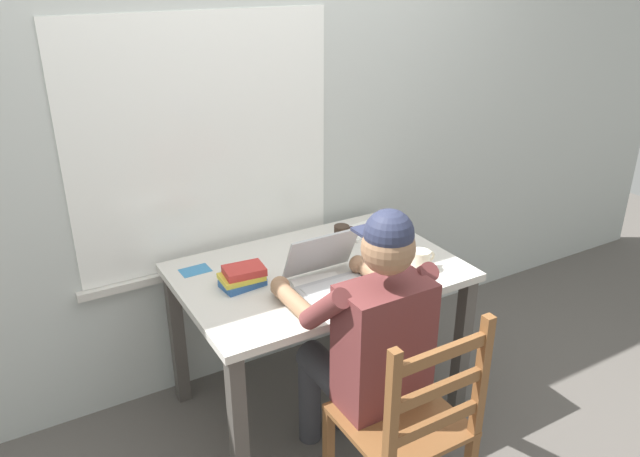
% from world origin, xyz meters
% --- Properties ---
extents(ground_plane, '(8.00, 8.00, 0.00)m').
position_xyz_m(ground_plane, '(0.00, 0.00, 0.00)').
color(ground_plane, '#56514C').
extents(back_wall, '(6.00, 0.08, 2.60)m').
position_xyz_m(back_wall, '(-0.01, 0.49, 1.30)').
color(back_wall, beige).
rests_on(back_wall, ground).
extents(desk, '(1.23, 0.83, 0.74)m').
position_xyz_m(desk, '(0.00, 0.00, 0.64)').
color(desk, beige).
rests_on(desk, ground).
extents(seated_person, '(0.50, 0.60, 1.25)m').
position_xyz_m(seated_person, '(-0.07, -0.49, 0.69)').
color(seated_person, brown).
rests_on(seated_person, ground).
extents(wooden_chair, '(0.42, 0.42, 0.94)m').
position_xyz_m(wooden_chair, '(-0.07, -0.77, 0.46)').
color(wooden_chair, brown).
rests_on(wooden_chair, ground).
extents(laptop, '(0.33, 0.33, 0.22)m').
position_xyz_m(laptop, '(-0.03, -0.17, 0.79)').
color(laptop, '#ADAFB2').
rests_on(laptop, desk).
extents(computer_mouse, '(0.06, 0.10, 0.03)m').
position_xyz_m(computer_mouse, '(0.26, -0.23, 0.76)').
color(computer_mouse, '#ADAFB2').
rests_on(computer_mouse, desk).
extents(coffee_mug_white, '(0.12, 0.08, 0.09)m').
position_xyz_m(coffee_mug_white, '(0.39, -0.23, 0.79)').
color(coffee_mug_white, beige).
rests_on(coffee_mug_white, desk).
extents(coffee_mug_dark, '(0.11, 0.07, 0.09)m').
position_xyz_m(coffee_mug_dark, '(0.24, 0.19, 0.78)').
color(coffee_mug_dark, '#38281E').
rests_on(coffee_mug_dark, desk).
extents(coffee_mug_spare, '(0.12, 0.08, 0.10)m').
position_xyz_m(coffee_mug_spare, '(0.27, -0.08, 0.79)').
color(coffee_mug_spare, beige).
rests_on(coffee_mug_spare, desk).
extents(book_stack_main, '(0.19, 0.13, 0.09)m').
position_xyz_m(book_stack_main, '(-0.35, 0.03, 0.78)').
color(book_stack_main, '#2D5B9E').
rests_on(book_stack_main, desk).
extents(paper_pile_near_laptop, '(0.24, 0.20, 0.01)m').
position_xyz_m(paper_pile_near_laptop, '(-0.08, -0.15, 0.75)').
color(paper_pile_near_laptop, white).
rests_on(paper_pile_near_laptop, desk).
extents(paper_pile_back_corner, '(0.26, 0.19, 0.02)m').
position_xyz_m(paper_pile_back_corner, '(0.39, 0.23, 0.75)').
color(paper_pile_back_corner, white).
rests_on(paper_pile_back_corner, desk).
extents(landscape_photo_print, '(0.13, 0.09, 0.00)m').
position_xyz_m(landscape_photo_print, '(-0.48, 0.26, 0.74)').
color(landscape_photo_print, teal).
rests_on(landscape_photo_print, desk).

